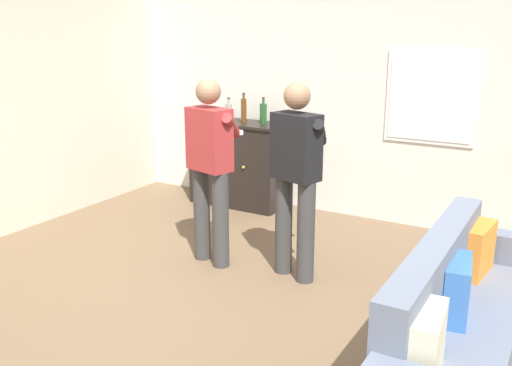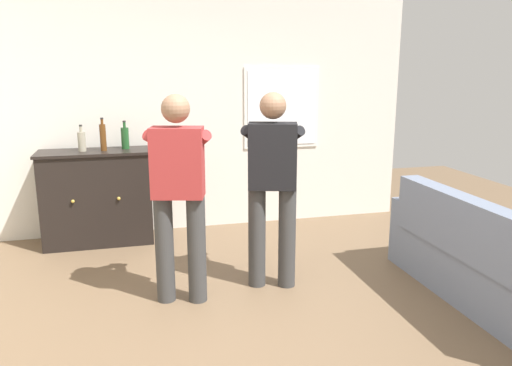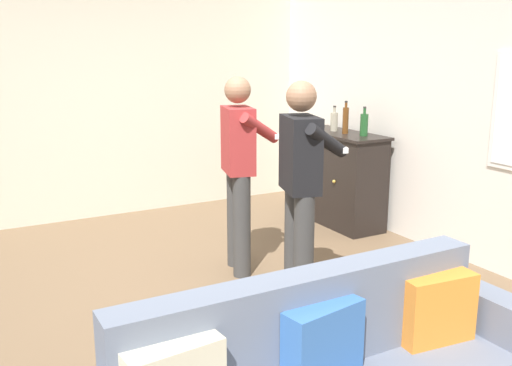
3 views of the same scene
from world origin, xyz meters
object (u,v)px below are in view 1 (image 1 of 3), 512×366
Objects in this scene: bottle_liquor_amber at (263,113)px; bottle_spirits_clear at (229,112)px; person_standing_left at (211,163)px; bottle_wine_green at (244,110)px; sideboard_cabinet at (238,164)px; couch at (457,328)px; person_standing_right at (297,172)px.

bottle_spirits_clear is at bearing -172.56° from bottle_liquor_amber.
bottle_spirits_clear is at bearing 117.65° from person_standing_left.
bottle_wine_green is 0.21× the size of person_standing_left.
bottle_spirits_clear reaches higher than sideboard_cabinet.
sideboard_cabinet is 0.70× the size of person_standing_left.
couch is 4.01m from bottle_spirits_clear.
person_standing_right reaches higher than bottle_wine_green.
bottle_liquor_amber is at bearing 103.58° from person_standing_left.
sideboard_cabinet is 0.71m from bottle_liquor_amber.
bottle_spirits_clear is 1.82m from person_standing_left.
bottle_wine_green is 1.72m from person_standing_left.
bottle_liquor_amber is (-2.72, 2.41, 0.79)m from couch.
person_standing_right is (1.20, -1.56, -0.20)m from bottle_liquor_amber.
person_standing_right is at bearing 150.64° from couch.
couch is at bearing -37.80° from sideboard_cabinet.
bottle_wine_green is at bearing 133.65° from person_standing_right.
person_standing_left is at bearing -76.42° from bottle_liquor_amber.
bottle_spirits_clear is 0.16× the size of person_standing_right.
bottle_wine_green is at bearing -162.93° from bottle_liquor_amber.
bottle_wine_green is 1.15× the size of bottle_liquor_amber.
person_standing_right is (1.42, -1.49, -0.23)m from bottle_wine_green.
bottle_wine_green reaches higher than couch.
bottle_wine_green is (-2.94, 2.34, 0.82)m from couch.
sideboard_cabinet is 4.22× the size of bottle_spirits_clear.
sideboard_cabinet is at bearing 135.32° from person_standing_right.
bottle_liquor_amber is at bearing 138.41° from couch.
person_standing_right is at bearing -46.35° from bottle_wine_green.
bottle_wine_green is 0.22m from bottle_spirits_clear.
person_standing_left is at bearing -62.35° from bottle_spirits_clear.
bottle_spirits_clear is at bearing 177.02° from bottle_wine_green.
couch is 1.35× the size of person_standing_right.
bottle_spirits_clear is (-3.15, 2.35, 0.78)m from couch.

